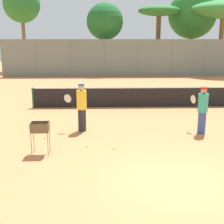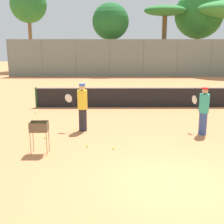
{
  "view_description": "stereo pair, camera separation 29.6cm",
  "coord_description": "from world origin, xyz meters",
  "px_view_note": "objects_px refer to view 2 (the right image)",
  "views": [
    {
      "loc": [
        -1.83,
        -7.32,
        3.65
      ],
      "look_at": [
        -1.47,
        3.61,
        1.0
      ],
      "focal_mm": 50.0,
      "sensor_mm": 36.0,
      "label": 1
    },
    {
      "loc": [
        -1.54,
        -7.33,
        3.65
      ],
      "look_at": [
        -1.47,
        3.61,
        1.0
      ],
      "focal_mm": 50.0,
      "sensor_mm": 36.0,
      "label": 2
    }
  ],
  "objects_px": {
    "player_red_cap": "(82,107)",
    "ball_cart": "(39,129)",
    "player_white_outfit": "(204,110)",
    "tennis_net": "(139,97)",
    "parked_car": "(126,67)"
  },
  "relations": [
    {
      "from": "player_white_outfit",
      "to": "parked_car",
      "type": "bearing_deg",
      "value": -20.61
    },
    {
      "from": "player_white_outfit",
      "to": "player_red_cap",
      "type": "relative_size",
      "value": 0.96
    },
    {
      "from": "player_red_cap",
      "to": "ball_cart",
      "type": "distance_m",
      "value": 2.74
    },
    {
      "from": "player_white_outfit",
      "to": "player_red_cap",
      "type": "xyz_separation_m",
      "value": [
        -4.63,
        0.51,
        0.04
      ]
    },
    {
      "from": "parked_car",
      "to": "player_red_cap",
      "type": "bearing_deg",
      "value": -97.8
    },
    {
      "from": "parked_car",
      "to": "ball_cart",
      "type": "bearing_deg",
      "value": -99.81
    },
    {
      "from": "tennis_net",
      "to": "ball_cart",
      "type": "bearing_deg",
      "value": -119.42
    },
    {
      "from": "tennis_net",
      "to": "player_red_cap",
      "type": "height_order",
      "value": "player_red_cap"
    },
    {
      "from": "player_red_cap",
      "to": "parked_car",
      "type": "bearing_deg",
      "value": -87.31
    },
    {
      "from": "tennis_net",
      "to": "player_white_outfit",
      "type": "distance_m",
      "value": 5.16
    },
    {
      "from": "ball_cart",
      "to": "parked_car",
      "type": "xyz_separation_m",
      "value": [
        3.91,
        22.59,
        -0.14
      ]
    },
    {
      "from": "player_white_outfit",
      "to": "player_red_cap",
      "type": "bearing_deg",
      "value": 57.9
    },
    {
      "from": "ball_cart",
      "to": "parked_car",
      "type": "relative_size",
      "value": 0.25
    },
    {
      "from": "player_white_outfit",
      "to": "parked_car",
      "type": "relative_size",
      "value": 0.43
    },
    {
      "from": "ball_cart",
      "to": "player_red_cap",
      "type": "bearing_deg",
      "value": 65.06
    }
  ]
}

